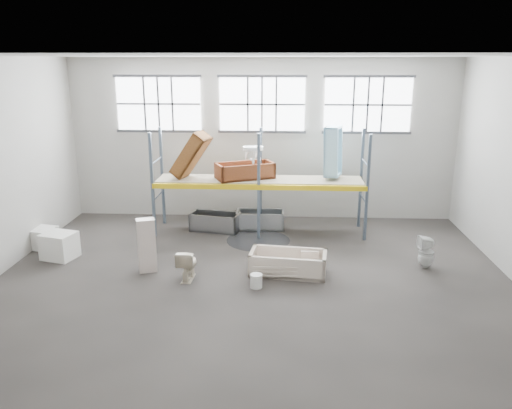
# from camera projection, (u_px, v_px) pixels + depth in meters

# --- Properties ---
(floor) EXTENTS (12.00, 10.00, 0.10)m
(floor) POSITION_uv_depth(u_px,v_px,m) (253.00, 282.00, 11.72)
(floor) COLOR #47413D
(floor) RESTS_ON ground
(ceiling) EXTENTS (12.00, 10.00, 0.10)m
(ceiling) POSITION_uv_depth(u_px,v_px,m) (252.00, 53.00, 10.30)
(ceiling) COLOR silver
(ceiling) RESTS_ON ground
(wall_back) EXTENTS (12.00, 0.10, 5.00)m
(wall_back) POSITION_uv_depth(u_px,v_px,m) (262.00, 140.00, 15.86)
(wall_back) COLOR #A4A199
(wall_back) RESTS_ON ground
(wall_front) EXTENTS (12.00, 0.10, 5.00)m
(wall_front) POSITION_uv_depth(u_px,v_px,m) (227.00, 266.00, 6.17)
(wall_front) COLOR #ACA89F
(wall_front) RESTS_ON ground
(window_left) EXTENTS (2.60, 0.04, 1.60)m
(window_left) POSITION_uv_depth(u_px,v_px,m) (159.00, 104.00, 15.61)
(window_left) COLOR white
(window_left) RESTS_ON wall_back
(window_mid) EXTENTS (2.60, 0.04, 1.60)m
(window_mid) POSITION_uv_depth(u_px,v_px,m) (262.00, 104.00, 15.45)
(window_mid) COLOR white
(window_mid) RESTS_ON wall_back
(window_right) EXTENTS (2.60, 0.04, 1.60)m
(window_right) POSITION_uv_depth(u_px,v_px,m) (368.00, 105.00, 15.28)
(window_right) COLOR white
(window_right) RESTS_ON wall_back
(rack_upright_la) EXTENTS (0.08, 0.08, 3.00)m
(rack_upright_la) POSITION_uv_depth(u_px,v_px,m) (152.00, 186.00, 14.22)
(rack_upright_la) COLOR slate
(rack_upright_la) RESTS_ON floor
(rack_upright_lb) EXTENTS (0.08, 0.08, 3.00)m
(rack_upright_lb) POSITION_uv_depth(u_px,v_px,m) (162.00, 176.00, 15.38)
(rack_upright_lb) COLOR slate
(rack_upright_lb) RESTS_ON floor
(rack_upright_ma) EXTENTS (0.08, 0.08, 3.00)m
(rack_upright_ma) POSITION_uv_depth(u_px,v_px,m) (259.00, 187.00, 14.07)
(rack_upright_ma) COLOR slate
(rack_upright_ma) RESTS_ON floor
(rack_upright_mb) EXTENTS (0.08, 0.08, 3.00)m
(rack_upright_mb) POSITION_uv_depth(u_px,v_px,m) (261.00, 177.00, 15.22)
(rack_upright_mb) COLOR slate
(rack_upright_mb) RESTS_ON floor
(rack_upright_ra) EXTENTS (0.08, 0.08, 3.00)m
(rack_upright_ra) POSITION_uv_depth(u_px,v_px,m) (367.00, 189.00, 13.92)
(rack_upright_ra) COLOR slate
(rack_upright_ra) RESTS_ON floor
(rack_upright_rb) EXTENTS (0.08, 0.08, 3.00)m
(rack_upright_rb) POSITION_uv_depth(u_px,v_px,m) (361.00, 179.00, 15.07)
(rack_upright_rb) COLOR slate
(rack_upright_rb) RESTS_ON floor
(rack_beam_front) EXTENTS (6.00, 0.10, 0.14)m
(rack_beam_front) POSITION_uv_depth(u_px,v_px,m) (259.00, 187.00, 14.07)
(rack_beam_front) COLOR yellow
(rack_beam_front) RESTS_ON floor
(rack_beam_back) EXTENTS (6.00, 0.10, 0.14)m
(rack_beam_back) POSITION_uv_depth(u_px,v_px,m) (261.00, 177.00, 15.22)
(rack_beam_back) COLOR yellow
(rack_beam_back) RESTS_ON floor
(shelf_deck) EXTENTS (5.90, 1.10, 0.03)m
(shelf_deck) POSITION_uv_depth(u_px,v_px,m) (260.00, 179.00, 14.62)
(shelf_deck) COLOR gray
(shelf_deck) RESTS_ON floor
(wet_patch) EXTENTS (1.80, 1.80, 0.00)m
(wet_patch) POSITION_uv_depth(u_px,v_px,m) (258.00, 240.00, 14.29)
(wet_patch) COLOR black
(wet_patch) RESTS_ON floor
(bathtub_beige) EXTENTS (1.89, 1.05, 0.53)m
(bathtub_beige) POSITION_uv_depth(u_px,v_px,m) (288.00, 263.00, 12.03)
(bathtub_beige) COLOR beige
(bathtub_beige) RESTS_ON floor
(cistern_spare) EXTENTS (0.43, 0.21, 0.41)m
(cistern_spare) POSITION_uv_depth(u_px,v_px,m) (310.00, 258.00, 12.27)
(cistern_spare) COLOR beige
(cistern_spare) RESTS_ON bathtub_beige
(sink_in_tub) EXTENTS (0.52, 0.52, 0.16)m
(sink_in_tub) POSITION_uv_depth(u_px,v_px,m) (272.00, 263.00, 12.28)
(sink_in_tub) COLOR #C4AAA3
(sink_in_tub) RESTS_ON bathtub_beige
(toilet_beige) EXTENTS (0.45, 0.75, 0.74)m
(toilet_beige) POSITION_uv_depth(u_px,v_px,m) (187.00, 264.00, 11.69)
(toilet_beige) COLOR beige
(toilet_beige) RESTS_ON floor
(cistern_tall) EXTENTS (0.49, 0.39, 1.32)m
(cistern_tall) POSITION_uv_depth(u_px,v_px,m) (147.00, 245.00, 12.05)
(cistern_tall) COLOR beige
(cistern_tall) RESTS_ON floor
(toilet_white) EXTENTS (0.42, 0.41, 0.82)m
(toilet_white) POSITION_uv_depth(u_px,v_px,m) (426.00, 252.00, 12.31)
(toilet_white) COLOR white
(toilet_white) RESTS_ON floor
(steel_tub_left) EXTENTS (1.54, 0.93, 0.53)m
(steel_tub_left) POSITION_uv_depth(u_px,v_px,m) (215.00, 222.00, 15.07)
(steel_tub_left) COLOR #94979B
(steel_tub_left) RESTS_ON floor
(steel_tub_right) EXTENTS (1.44, 0.68, 0.53)m
(steel_tub_right) POSITION_uv_depth(u_px,v_px,m) (260.00, 220.00, 15.28)
(steel_tub_right) COLOR #B3B8BC
(steel_tub_right) RESTS_ON floor
(rust_tub_flat) EXTENTS (1.81, 1.36, 0.46)m
(rust_tub_flat) POSITION_uv_depth(u_px,v_px,m) (245.00, 171.00, 14.64)
(rust_tub_flat) COLOR brown
(rust_tub_flat) RESTS_ON shelf_deck
(rust_tub_tilted) EXTENTS (1.27, 0.93, 1.38)m
(rust_tub_tilted) POSITION_uv_depth(u_px,v_px,m) (191.00, 155.00, 14.44)
(rust_tub_tilted) COLOR brown
(rust_tub_tilted) RESTS_ON shelf_deck
(sink_on_shelf) EXTENTS (0.72, 0.65, 0.52)m
(sink_on_shelf) POSITION_uv_depth(u_px,v_px,m) (253.00, 163.00, 14.37)
(sink_on_shelf) COLOR white
(sink_on_shelf) RESTS_ON rust_tub_flat
(blue_tub_upright) EXTENTS (0.63, 0.77, 1.44)m
(blue_tub_upright) POSITION_uv_depth(u_px,v_px,m) (333.00, 151.00, 14.44)
(blue_tub_upright) COLOR #A2DAF3
(blue_tub_upright) RESTS_ON shelf_deck
(bucket) EXTENTS (0.32, 0.32, 0.32)m
(bucket) POSITION_uv_depth(u_px,v_px,m) (256.00, 281.00, 11.31)
(bucket) COLOR silver
(bucket) RESTS_ON floor
(carton_near) EXTENTS (0.93, 0.85, 0.67)m
(carton_near) POSITION_uv_depth(u_px,v_px,m) (59.00, 246.00, 12.94)
(carton_near) COLOR white
(carton_near) RESTS_ON floor
(carton_far) EXTENTS (0.77, 0.77, 0.54)m
(carton_far) POSITION_uv_depth(u_px,v_px,m) (42.00, 238.00, 13.70)
(carton_far) COLOR white
(carton_far) RESTS_ON floor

